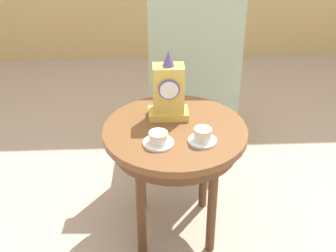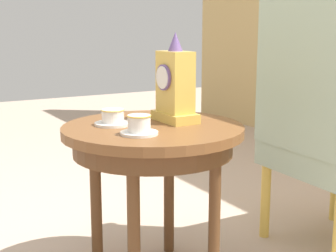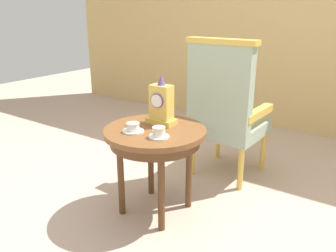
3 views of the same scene
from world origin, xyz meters
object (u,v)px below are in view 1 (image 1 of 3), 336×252
Objects in this scene: mantel_clock at (168,92)px; armchair at (194,65)px; teacup_left at (158,139)px; teacup_right at (203,136)px; side_table at (175,142)px.

armchair reaches higher than mantel_clock.
mantel_clock is (0.06, 0.23, 0.11)m from teacup_left.
teacup_left is at bearing -177.33° from teacup_right.
armchair is (0.04, 0.84, -0.04)m from teacup_right.
side_table is at bearing 134.77° from teacup_right.
mantel_clock reaches higher than teacup_right.
side_table is 1.99× the size of mantel_clock.
teacup_left reaches higher than side_table.
teacup_left is at bearing -123.06° from side_table.
teacup_left is (-0.08, -0.12, 0.10)m from side_table.
teacup_left is 0.41× the size of mantel_clock.
teacup_right is 0.11× the size of armchair.
teacup_left is at bearing -103.39° from mantel_clock.
mantel_clock is 0.29× the size of armchair.
armchair reaches higher than side_table.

